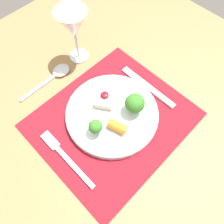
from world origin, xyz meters
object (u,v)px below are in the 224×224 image
at_px(spoon, 57,73).
at_px(wine_glass_near, 73,26).
at_px(dinner_plate, 113,113).
at_px(fork, 64,155).
at_px(knife, 151,89).

relative_size(spoon, wine_glass_near, 1.06).
xyz_separation_m(dinner_plate, fork, (-0.17, 0.01, -0.01)).
relative_size(dinner_plate, fork, 1.31).
xyz_separation_m(fork, knife, (0.31, -0.03, -0.00)).
xyz_separation_m(spoon, wine_glass_near, (0.10, 0.01, 0.12)).
bearing_deg(knife, dinner_plate, 172.22).
bearing_deg(dinner_plate, wine_glass_near, 71.95).
relative_size(dinner_plate, wine_glass_near, 1.49).
xyz_separation_m(dinner_plate, knife, (0.14, -0.02, -0.01)).
xyz_separation_m(knife, wine_glass_near, (-0.06, 0.25, 0.12)).
height_order(fork, spoon, spoon).
xyz_separation_m(fork, spoon, (0.15, 0.22, 0.00)).
height_order(spoon, wine_glass_near, wine_glass_near).
bearing_deg(fork, knife, -7.90).
distance_m(knife, wine_glass_near, 0.29).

